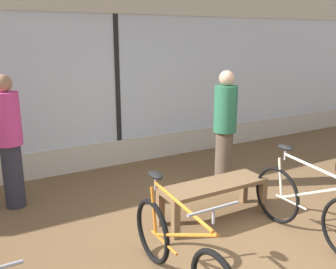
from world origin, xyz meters
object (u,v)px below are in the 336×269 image
at_px(bicycle_left, 179,252).
at_px(bicycle_right, 309,207).
at_px(display_bench, 214,190).
at_px(customer_near_rack, 225,127).
at_px(customer_by_window, 9,139).

bearing_deg(bicycle_left, bicycle_right, 0.59).
height_order(bicycle_right, display_bench, bicycle_right).
xyz_separation_m(bicycle_right, display_bench, (-0.62, 0.94, -0.01)).
relative_size(customer_near_rack, customer_by_window, 0.99).
distance_m(bicycle_left, bicycle_right, 1.72).
bearing_deg(display_bench, bicycle_left, -138.84).
height_order(bicycle_right, customer_by_window, customer_by_window).
bearing_deg(customer_by_window, bicycle_left, -68.46).
xyz_separation_m(bicycle_left, customer_by_window, (-1.02, 2.58, 0.57)).
relative_size(bicycle_left, bicycle_right, 1.01).
xyz_separation_m(bicycle_right, customer_near_rack, (0.16, 1.74, 0.54)).
relative_size(display_bench, customer_by_window, 0.79).
xyz_separation_m(display_bench, customer_by_window, (-2.11, 1.62, 0.56)).
height_order(display_bench, customer_near_rack, customer_near_rack).
distance_m(bicycle_right, customer_near_rack, 1.83).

